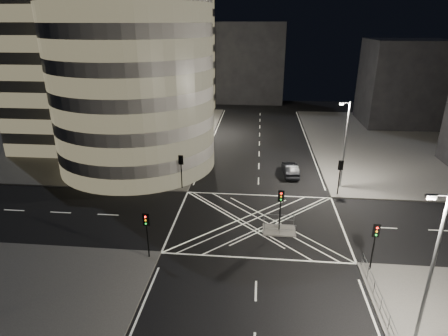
# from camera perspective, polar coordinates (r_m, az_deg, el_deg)

# --- Properties ---
(ground) EXTENTS (120.00, 120.00, 0.00)m
(ground) POSITION_cam_1_polar(r_m,az_deg,el_deg) (36.80, 5.13, -8.18)
(ground) COLOR black
(ground) RESTS_ON ground
(sidewalk_far_left) EXTENTS (42.00, 42.00, 0.15)m
(sidewalk_far_left) POSITION_cam_1_polar(r_m,az_deg,el_deg) (68.09, -19.86, 4.81)
(sidewalk_far_left) COLOR #575552
(sidewalk_far_left) RESTS_ON ground
(sidewalk_far_right) EXTENTS (42.00, 42.00, 0.15)m
(sidewalk_far_right) POSITION_cam_1_polar(r_m,az_deg,el_deg) (68.28, 30.59, 3.10)
(sidewalk_far_right) COLOR #575552
(sidewalk_far_right) RESTS_ON ground
(central_island) EXTENTS (3.00, 2.00, 0.15)m
(central_island) POSITION_cam_1_polar(r_m,az_deg,el_deg) (35.53, 8.37, -9.36)
(central_island) COLOR slate
(central_island) RESTS_ON ground
(office_tower_curved) EXTENTS (30.00, 29.00, 27.20)m
(office_tower_curved) POSITION_cam_1_polar(r_m,az_deg,el_deg) (55.00, -17.07, 14.86)
(office_tower_curved) COLOR #98948F
(office_tower_curved) RESTS_ON sidewalk_far_left
(office_block_rear) EXTENTS (24.00, 16.00, 22.00)m
(office_block_rear) POSITION_cam_1_polar(r_m,az_deg,el_deg) (77.45, -11.35, 15.93)
(office_block_rear) COLOR #98948F
(office_block_rear) RESTS_ON sidewalk_far_left
(building_right_far) EXTENTS (14.00, 12.00, 15.00)m
(building_right_far) POSITION_cam_1_polar(r_m,az_deg,el_deg) (77.34, 25.78, 11.63)
(building_right_far) COLOR black
(building_right_far) RESTS_ON sidewalk_far_right
(building_far_end) EXTENTS (18.00, 8.00, 18.00)m
(building_far_end) POSITION_cam_1_polar(r_m,az_deg,el_deg) (90.54, 3.15, 15.68)
(building_far_end) COLOR black
(building_far_end) RESTS_ON ground
(tree_a) EXTENTS (4.99, 4.99, 7.41)m
(tree_a) POSITION_cam_1_polar(r_m,az_deg,el_deg) (44.36, -8.23, 3.60)
(tree_a) COLOR black
(tree_a) RESTS_ON sidewalk_far_left
(tree_b) EXTENTS (4.31, 4.31, 7.00)m
(tree_b) POSITION_cam_1_polar(r_m,az_deg,el_deg) (49.97, -6.66, 5.68)
(tree_b) COLOR black
(tree_b) RESTS_ON sidewalk_far_left
(tree_c) EXTENTS (4.08, 4.08, 6.37)m
(tree_c) POSITION_cam_1_polar(r_m,az_deg,el_deg) (55.77, -5.39, 6.88)
(tree_c) COLOR black
(tree_c) RESTS_ON sidewalk_far_left
(tree_d) EXTENTS (5.20, 5.20, 7.87)m
(tree_d) POSITION_cam_1_polar(r_m,az_deg,el_deg) (61.31, -4.39, 9.08)
(tree_d) COLOR black
(tree_d) RESTS_ON sidewalk_far_left
(tree_e) EXTENTS (3.49, 3.49, 6.09)m
(tree_e) POSITION_cam_1_polar(r_m,az_deg,el_deg) (67.26, -3.51, 9.51)
(tree_e) COLOR black
(tree_e) RESTS_ON sidewalk_far_left
(traffic_signal_fl) EXTENTS (0.55, 0.22, 4.00)m
(traffic_signal_fl) POSITION_cam_1_polar(r_m,az_deg,el_deg) (42.56, -6.55, 0.36)
(traffic_signal_fl) COLOR black
(traffic_signal_fl) RESTS_ON sidewalk_far_left
(traffic_signal_nl) EXTENTS (0.55, 0.22, 4.00)m
(traffic_signal_nl) POSITION_cam_1_polar(r_m,az_deg,el_deg) (30.68, -11.70, -8.81)
(traffic_signal_nl) COLOR black
(traffic_signal_nl) RESTS_ON sidewalk_near_left
(traffic_signal_fr) EXTENTS (0.55, 0.22, 4.00)m
(traffic_signal_fr) POSITION_cam_1_polar(r_m,az_deg,el_deg) (42.65, 17.27, -0.46)
(traffic_signal_fr) COLOR black
(traffic_signal_fr) RESTS_ON sidewalk_far_right
(traffic_signal_nr) EXTENTS (0.55, 0.22, 4.00)m
(traffic_signal_nr) POSITION_cam_1_polar(r_m,az_deg,el_deg) (30.81, 22.01, -9.93)
(traffic_signal_nr) COLOR black
(traffic_signal_nr) RESTS_ON sidewalk_near_right
(traffic_signal_island) EXTENTS (0.55, 0.22, 4.00)m
(traffic_signal_island) POSITION_cam_1_polar(r_m,az_deg,el_deg) (34.17, 8.63, -5.27)
(traffic_signal_island) COLOR black
(traffic_signal_island) RESTS_ON central_island
(street_lamp_left_near) EXTENTS (1.25, 0.25, 10.00)m
(street_lamp_left_near) POSITION_cam_1_polar(r_m,az_deg,el_deg) (46.69, -6.17, 5.70)
(street_lamp_left_near) COLOR slate
(street_lamp_left_near) RESTS_ON sidewalk_far_left
(street_lamp_left_far) EXTENTS (1.25, 0.25, 10.00)m
(street_lamp_left_far) POSITION_cam_1_polar(r_m,az_deg,el_deg) (63.93, -2.99, 10.10)
(street_lamp_left_far) COLOR slate
(street_lamp_left_far) RESTS_ON sidewalk_far_left
(street_lamp_right_far) EXTENTS (1.25, 0.25, 10.00)m
(street_lamp_right_far) POSITION_cam_1_polar(r_m,az_deg,el_deg) (43.97, 17.93, 3.76)
(street_lamp_right_far) COLOR slate
(street_lamp_right_far) RESTS_ON sidewalk_far_right
(street_lamp_right_near) EXTENTS (1.25, 0.25, 10.00)m
(street_lamp_right_near) POSITION_cam_1_polar(r_m,az_deg,el_deg) (24.02, 28.97, -13.30)
(street_lamp_right_near) COLOR slate
(street_lamp_right_near) RESTS_ON sidewalk_near_right
(railing_near_right) EXTENTS (0.06, 11.70, 1.10)m
(railing_near_right) POSITION_cam_1_polar(r_m,az_deg,el_deg) (27.78, 23.33, -19.58)
(railing_near_right) COLOR slate
(railing_near_right) RESTS_ON sidewalk_near_right
(railing_island_south) EXTENTS (2.80, 0.06, 1.10)m
(railing_island_south) POSITION_cam_1_polar(r_m,az_deg,el_deg) (34.44, 8.49, -9.24)
(railing_island_south) COLOR slate
(railing_island_south) RESTS_ON central_island
(railing_island_north) EXTENTS (2.80, 0.06, 1.10)m
(railing_island_north) POSITION_cam_1_polar(r_m,az_deg,el_deg) (36.00, 8.37, -7.78)
(railing_island_north) COLOR slate
(railing_island_north) RESTS_ON central_island
(sedan) EXTENTS (2.01, 4.93, 1.59)m
(sedan) POSITION_cam_1_polar(r_m,az_deg,el_deg) (47.64, 10.07, -0.22)
(sedan) COLOR black
(sedan) RESTS_ON ground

